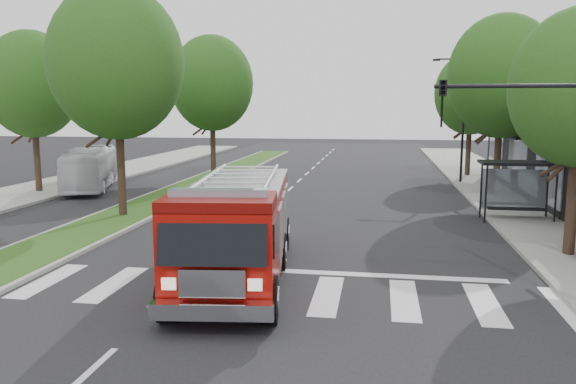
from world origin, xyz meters
The scene contains 14 objects.
ground centered at (0.00, 0.00, 0.00)m, with size 140.00×140.00×0.00m, color black.
sidewalk_right centered at (12.50, 10.00, 0.07)m, with size 5.00×80.00×0.15m, color gray.
sidewalk_left centered at (-14.50, 10.00, 0.07)m, with size 5.00×80.00×0.15m, color gray.
median centered at (-6.00, 18.00, 0.08)m, with size 3.00×50.00×0.15m.
bus_shelter centered at (11.20, 8.15, 2.04)m, with size 3.20×1.60×2.61m.
tree_right_mid centered at (11.50, 14.00, 6.49)m, with size 5.60×5.60×9.72m.
tree_right_far centered at (11.50, 24.00, 5.84)m, with size 5.00×5.00×8.73m.
tree_median_near centered at (-6.00, 6.00, 6.81)m, with size 5.80×5.80×10.16m.
tree_median_far centered at (-6.00, 20.00, 6.49)m, with size 5.60×5.60×9.72m.
tree_left_mid centered at (-14.00, 12.00, 6.16)m, with size 5.20×5.20×9.16m.
streetlight_right_near centered at (9.61, -3.50, 4.67)m, with size 4.08×0.22×8.00m.
streetlight_right_far centered at (10.35, 20.00, 4.48)m, with size 2.11×0.20×8.00m.
fire_engine centered at (1.29, -1.86, 1.48)m, with size 3.72×9.13×3.08m.
city_bus centered at (-12.00, 14.31, 1.25)m, with size 2.11×9.00×2.51m, color silver.
Camera 1 is at (5.26, -17.19, 4.93)m, focal length 35.00 mm.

